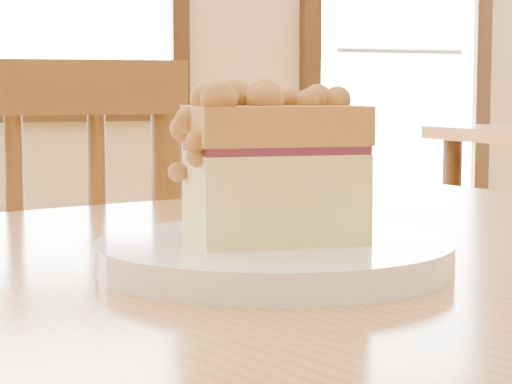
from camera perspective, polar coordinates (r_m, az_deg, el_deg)
The scene contains 3 objects.
entry_door at distance 5.11m, azimuth 8.15°, elevation 9.59°, with size 1.08×0.06×2.29m.
plate at distance 0.66m, azimuth 1.02°, elevation -3.67°, with size 0.24×0.24×0.02m.
cake_slice at distance 0.65m, azimuth 0.75°, elevation 1.64°, with size 0.13×0.10×0.11m.
Camera 1 is at (-0.34, -0.39, 0.87)m, focal length 70.00 mm.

